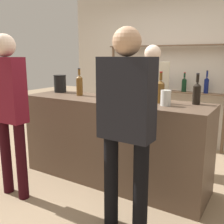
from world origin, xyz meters
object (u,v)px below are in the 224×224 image
Objects in this scene: counter_bottle_0 at (127,92)px; customer_right at (126,118)px; counter_bottle_3 at (160,91)px; counter_bottle_4 at (109,89)px; cork_jar at (166,98)px; counter_bottle_1 at (79,85)px; customer_left at (9,103)px; ice_bucket at (60,84)px; counter_bottle_2 at (137,88)px; server_behind_counter at (151,97)px; counter_bottle_5 at (197,93)px.

customer_right is (0.36, -0.68, -0.11)m from counter_bottle_0.
counter_bottle_3 is 0.95× the size of counter_bottle_4.
counter_bottle_1 is at bearing 175.27° from cork_jar.
cork_jar is at bearing -48.20° from counter_bottle_3.
customer_left is (-1.34, -0.96, -0.11)m from counter_bottle_3.
counter_bottle_4 is at bearing -172.43° from cork_jar.
customer_right is (1.59, -0.92, -0.12)m from ice_bucket.
cork_jar is at bearing -59.77° from customer_left.
counter_bottle_2 reaches higher than counter_bottle_3.
server_behind_counter is (-0.05, 0.80, -0.16)m from counter_bottle_0.
server_behind_counter is (-0.07, 0.62, -0.19)m from counter_bottle_2.
counter_bottle_4 is 1.49× the size of ice_bucket.
server_behind_counter reaches higher than counter_bottle_4.
customer_right is at bearing -1.30° from server_behind_counter.
counter_bottle_4 is (-0.20, -0.05, 0.02)m from counter_bottle_0.
counter_bottle_0 is 1.29m from customer_left.
counter_bottle_0 is 0.80m from counter_bottle_1.
customer_right is at bearing -88.18° from counter_bottle_3.
counter_bottle_4 is (-0.23, -0.24, -0.01)m from counter_bottle_2.
customer_left reaches higher than counter_bottle_0.
customer_left is 1.00× the size of customer_right.
customer_left reaches higher than counter_bottle_3.
counter_bottle_0 is at bearing 14.88° from counter_bottle_4.
customer_left is at bearing -103.11° from counter_bottle_1.
counter_bottle_3 is 0.18m from cork_jar.
counter_bottle_5 is at bearing 1.18° from ice_bucket.
counter_bottle_0 is 0.17× the size of customer_right.
counter_bottle_3 is at bearing -161.45° from counter_bottle_5.
counter_bottle_4 reaches higher than counter_bottle_0.
counter_bottle_1 reaches higher than cork_jar.
counter_bottle_5 is 0.20× the size of server_behind_counter.
counter_bottle_5 is at bearing 38.48° from server_behind_counter.
counter_bottle_4 is 1.07m from ice_bucket.
counter_bottle_2 is 1.53× the size of ice_bucket.
counter_bottle_2 is 0.21× the size of customer_left.
counter_bottle_0 is 0.80× the size of counter_bottle_2.
counter_bottle_5 is at bearing 8.10° from counter_bottle_2.
counter_bottle_0 is at bearing -9.59° from counter_bottle_1.
ice_bucket is at bearing 176.95° from counter_bottle_3.
counter_bottle_0 reaches higher than ice_bucket.
counter_bottle_3 reaches higher than ice_bucket.
server_behind_counter is at bearing 93.39° from counter_bottle_0.
cork_jar is at bearing 7.57° from counter_bottle_4.
counter_bottle_2 is at bearing 21.69° from customer_right.
counter_bottle_4 is at bearing -26.96° from server_behind_counter.
counter_bottle_1 is at bearing -64.66° from server_behind_counter.
counter_bottle_4 is at bearing -158.54° from counter_bottle_3.
ice_bucket is (-0.44, 0.11, -0.02)m from counter_bottle_1.
counter_bottle_4 reaches higher than ice_bucket.
server_behind_counter is (0.96, 1.61, -0.07)m from customer_left.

